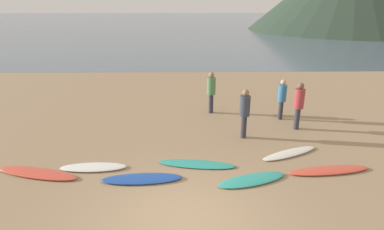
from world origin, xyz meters
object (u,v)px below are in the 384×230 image
at_px(surfboard_4, 252,180).
at_px(person_2, 282,96).
at_px(surfboard_3, 196,164).
at_px(surfboard_6, 329,170).
at_px(person_1, 245,110).
at_px(surfboard_2, 142,179).
at_px(surfboard_1, 93,167).
at_px(person_3, 299,102).
at_px(surfboard_5, 289,153).
at_px(person_0, 211,89).
at_px(surfboard_0, 37,173).

distance_m(surfboard_4, person_2, 5.34).
height_order(surfboard_3, surfboard_4, surfboard_4).
distance_m(surfboard_6, person_1, 3.39).
height_order(surfboard_2, surfboard_6, surfboard_2).
height_order(surfboard_6, person_2, person_2).
relative_size(surfboard_1, person_1, 1.08).
bearing_deg(person_3, surfboard_6, 123.61).
bearing_deg(surfboard_4, surfboard_5, 27.69).
distance_m(surfboard_5, person_0, 4.76).
bearing_deg(person_0, surfboard_2, -101.12).
height_order(surfboard_6, person_0, person_0).
distance_m(surfboard_6, person_3, 3.43).
relative_size(surfboard_1, person_3, 1.07).
xyz_separation_m(surfboard_2, surfboard_3, (1.53, 0.82, -0.01)).
relative_size(surfboard_2, surfboard_6, 0.91).
xyz_separation_m(surfboard_3, surfboard_4, (1.49, -0.93, 0.00)).
bearing_deg(surfboard_4, surfboard_6, -7.13).
relative_size(surfboard_4, surfboard_5, 0.95).
bearing_deg(surfboard_6, person_2, 85.84).
bearing_deg(surfboard_0, person_0, 59.12).
relative_size(surfboard_2, person_0, 1.23).
distance_m(surfboard_6, person_2, 4.46).
distance_m(surfboard_3, person_1, 2.87).
xyz_separation_m(surfboard_0, person_3, (8.48, 3.27, 1.03)).
relative_size(surfboard_3, surfboard_5, 1.10).
bearing_deg(surfboard_4, person_3, 38.51).
bearing_deg(surfboard_1, surfboard_6, -4.31).
xyz_separation_m(surfboard_2, person_2, (5.14, 4.71, 0.94)).
height_order(person_0, person_1, person_0).
distance_m(person_0, person_1, 2.88).
xyz_separation_m(surfboard_5, person_1, (-1.26, 1.37, 1.02)).
height_order(surfboard_3, surfboard_6, surfboard_6).
distance_m(surfboard_3, surfboard_6, 3.84).
distance_m(surfboard_1, person_1, 5.37).
bearing_deg(surfboard_3, person_3, 44.15).
distance_m(surfboard_3, surfboard_4, 1.76).
height_order(surfboard_5, person_2, person_2).
bearing_deg(person_2, surfboard_5, -64.08).
relative_size(surfboard_6, person_0, 1.36).
bearing_deg(surfboard_1, surfboard_0, -170.08).
xyz_separation_m(surfboard_0, surfboard_4, (6.05, -0.46, -0.01)).
bearing_deg(person_0, surfboard_0, -124.29).
bearing_deg(surfboard_4, person_1, 66.59).
height_order(surfboard_0, surfboard_2, surfboard_0).
xyz_separation_m(surfboard_5, surfboard_6, (0.80, -1.12, 0.01)).
bearing_deg(surfboard_1, person_2, 29.55).
bearing_deg(surfboard_2, person_1, 37.69).
relative_size(surfboard_3, person_0, 1.29).
relative_size(surfboard_2, person_1, 1.24).
xyz_separation_m(surfboard_4, person_2, (2.11, 4.81, 0.95)).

